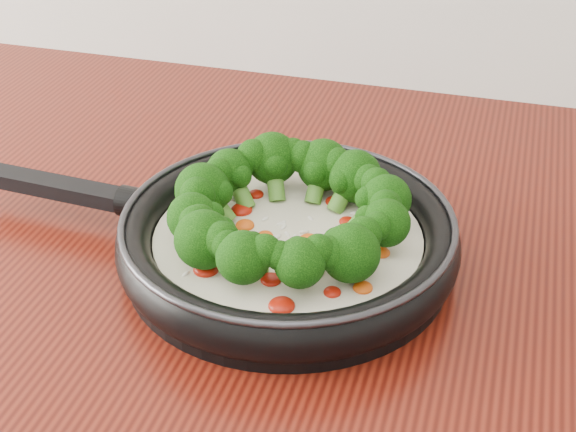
% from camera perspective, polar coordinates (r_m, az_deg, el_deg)
% --- Properties ---
extents(skillet, '(0.47, 0.32, 0.09)m').
position_cam_1_polar(skillet, '(0.71, -0.23, -1.00)').
color(skillet, black).
rests_on(skillet, counter).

